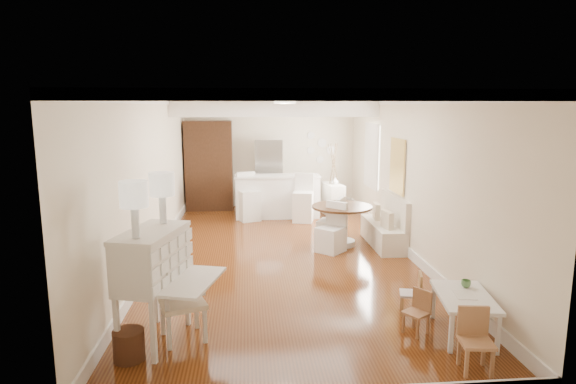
{
  "coord_description": "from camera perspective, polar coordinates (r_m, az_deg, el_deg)",
  "views": [
    {
      "loc": [
        -0.63,
        -8.34,
        2.66
      ],
      "look_at": [
        0.12,
        0.3,
        1.11
      ],
      "focal_mm": 30.0,
      "sensor_mm": 36.0,
      "label": 1
    }
  ],
  "objects": [
    {
      "name": "room",
      "position": [
        8.72,
        -0.54,
        5.63
      ],
      "size": [
        9.0,
        9.04,
        2.82
      ],
      "color": "brown",
      "rests_on": "ground"
    },
    {
      "name": "secretary_bureau",
      "position": [
        5.73,
        -15.65,
        -10.73
      ],
      "size": [
        1.27,
        1.28,
        1.31
      ],
      "primitive_type": "cube",
      "rotation": [
        0.0,
        0.0,
        -0.27
      ],
      "color": "white",
      "rests_on": "ground"
    },
    {
      "name": "gustavian_armchair",
      "position": [
        5.78,
        -12.39,
        -12.59
      ],
      "size": [
        0.66,
        0.66,
        0.9
      ],
      "primitive_type": "cube",
      "rotation": [
        0.0,
        0.0,
        1.91
      ],
      "color": "silver",
      "rests_on": "ground"
    },
    {
      "name": "wicker_basket",
      "position": [
        5.61,
        -18.35,
        -16.84
      ],
      "size": [
        0.36,
        0.36,
        0.33
      ],
      "primitive_type": "cylinder",
      "rotation": [
        0.0,
        0.0,
        0.1
      ],
      "color": "#4A2917",
      "rests_on": "ground"
    },
    {
      "name": "kids_table",
      "position": [
        6.17,
        20.06,
        -13.53
      ],
      "size": [
        0.75,
        1.07,
        0.49
      ],
      "primitive_type": "cube",
      "rotation": [
        0.0,
        0.0,
        -0.17
      ],
      "color": "white",
      "rests_on": "ground"
    },
    {
      "name": "kids_chair_a",
      "position": [
        6.04,
        14.95,
        -13.6
      ],
      "size": [
        0.36,
        0.36,
        0.53
      ],
      "primitive_type": "cube",
      "rotation": [
        0.0,
        0.0,
        -0.96
      ],
      "color": "#A5714B",
      "rests_on": "ground"
    },
    {
      "name": "kids_chair_b",
      "position": [
        6.55,
        14.32,
        -11.52
      ],
      "size": [
        0.33,
        0.33,
        0.56
      ],
      "primitive_type": "cube",
      "rotation": [
        0.0,
        0.0,
        -1.83
      ],
      "color": "#AA7F4D",
      "rests_on": "ground"
    },
    {
      "name": "kids_chair_c",
      "position": [
        5.41,
        21.43,
        -16.14
      ],
      "size": [
        0.36,
        0.36,
        0.66
      ],
      "primitive_type": "cube",
      "rotation": [
        0.0,
        0.0,
        -0.14
      ],
      "color": "#A8744C",
      "rests_on": "ground"
    },
    {
      "name": "banquette",
      "position": [
        9.48,
        11.26,
        -3.34
      ],
      "size": [
        0.52,
        1.6,
        0.98
      ],
      "primitive_type": "cube",
      "color": "silver",
      "rests_on": "ground"
    },
    {
      "name": "dining_table",
      "position": [
        9.36,
        6.38,
        -3.98
      ],
      "size": [
        1.46,
        1.46,
        0.79
      ],
      "primitive_type": "cylinder",
      "rotation": [
        0.0,
        0.0,
        -0.33
      ],
      "color": "#4A2C17",
      "rests_on": "ground"
    },
    {
      "name": "slip_chair_near",
      "position": [
        8.92,
        5.11,
        -4.22
      ],
      "size": [
        0.63,
        0.63,
        0.92
      ],
      "primitive_type": "cube",
      "rotation": [
        0.0,
        0.0,
        -0.75
      ],
      "color": "white",
      "rests_on": "ground"
    },
    {
      "name": "slip_chair_far",
      "position": [
        9.42,
        5.08,
        -3.39
      ],
      "size": [
        0.61,
        0.6,
        0.94
      ],
      "primitive_type": "cube",
      "rotation": [
        0.0,
        0.0,
        -2.04
      ],
      "color": "silver",
      "rests_on": "ground"
    },
    {
      "name": "breakfast_counter",
      "position": [
        11.67,
        -1.28,
        -0.5
      ],
      "size": [
        2.05,
        0.65,
        1.03
      ],
      "primitive_type": "cube",
      "color": "white",
      "rests_on": "ground"
    },
    {
      "name": "bar_stool_left",
      "position": [
        11.35,
        -4.67,
        -0.56
      ],
      "size": [
        0.58,
        0.58,
        1.13
      ],
      "primitive_type": "cube",
      "rotation": [
        0.0,
        0.0,
        0.34
      ],
      "color": "silver",
      "rests_on": "ground"
    },
    {
      "name": "bar_stool_right",
      "position": [
        11.19,
        1.81,
        -0.72
      ],
      "size": [
        0.54,
        0.54,
        1.12
      ],
      "primitive_type": "cube",
      "rotation": [
        0.0,
        0.0,
        -0.24
      ],
      "color": "white",
      "rests_on": "ground"
    },
    {
      "name": "pantry_cabinet",
      "position": [
        12.65,
        -9.33,
        3.1
      ],
      "size": [
        1.2,
        0.6,
        2.3
      ],
      "primitive_type": "cube",
      "color": "#381E11",
      "rests_on": "ground"
    },
    {
      "name": "fridge",
      "position": [
        12.65,
        -0.69,
        2.1
      ],
      "size": [
        0.75,
        0.65,
        1.8
      ],
      "primitive_type": "imported",
      "color": "silver",
      "rests_on": "ground"
    },
    {
      "name": "sideboard",
      "position": [
        11.95,
        5.35,
        -0.89
      ],
      "size": [
        0.49,
        0.87,
        0.78
      ],
      "primitive_type": "cube",
      "rotation": [
        0.0,
        0.0,
        0.16
      ],
      "color": "white",
      "rests_on": "ground"
    },
    {
      "name": "pencil_cup",
      "position": [
        6.32,
        20.34,
        -10.15
      ],
      "size": [
        0.13,
        0.13,
        0.09
      ],
      "primitive_type": "imported",
      "rotation": [
        0.0,
        0.0,
        0.13
      ],
      "color": "#578C51",
      "rests_on": "kids_table"
    },
    {
      "name": "branch_vase",
      "position": [
        11.83,
        5.61,
        1.34
      ],
      "size": [
        0.2,
        0.2,
        0.17
      ],
      "primitive_type": "imported",
      "rotation": [
        0.0,
        0.0,
        0.31
      ],
      "color": "white",
      "rests_on": "sideboard"
    }
  ]
}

